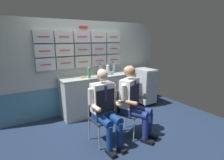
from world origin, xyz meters
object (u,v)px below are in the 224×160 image
service_trolley (144,85)px  crew_member_left (105,104)px  paper_cup_blue (112,73)px  snack_banana (84,77)px  crew_member_right (133,98)px  water_bottle_blue_cap (114,67)px  folding_chair_left (100,112)px  folding_chair_right (125,107)px

service_trolley → crew_member_left: crew_member_left is taller
paper_cup_blue → snack_banana: (-0.74, -0.01, -0.01)m
crew_member_right → snack_banana: crew_member_right is taller
water_bottle_blue_cap → folding_chair_left: bearing=-130.3°
crew_member_right → folding_chair_left: bearing=160.8°
service_trolley → water_bottle_blue_cap: size_ratio=3.64×
crew_member_left → crew_member_right: bearing=-3.7°
crew_member_left → snack_banana: (0.14, 1.21, 0.22)m
folding_chair_left → paper_cup_blue: 1.45m
folding_chair_left → water_bottle_blue_cap: 1.73m
snack_banana → service_trolley: bearing=-3.1°
crew_member_left → paper_cup_blue: 1.52m
crew_member_left → paper_cup_blue: bearing=53.9°
service_trolley → crew_member_right: bearing=-138.1°
folding_chair_left → crew_member_left: 0.25m
water_bottle_blue_cap → folding_chair_right: bearing=-113.8°
folding_chair_right → snack_banana: snack_banana is taller
crew_member_right → paper_cup_blue: 1.32m
folding_chair_left → paper_cup_blue: size_ratio=13.23×
service_trolley → paper_cup_blue: paper_cup_blue is taller
crew_member_left → paper_cup_blue: crew_member_left is taller
paper_cup_blue → folding_chair_left: bearing=-130.1°
folding_chair_right → snack_banana: 1.22m
crew_member_right → water_bottle_blue_cap: bearing=70.7°
crew_member_right → folding_chair_right: bearing=115.4°
service_trolley → water_bottle_blue_cap: bearing=158.5°
service_trolley → crew_member_right: size_ratio=0.74×
folding_chair_right → water_bottle_blue_cap: bearing=66.2°
folding_chair_left → paper_cup_blue: paper_cup_blue is taller
crew_member_left → folding_chair_right: bearing=12.2°
paper_cup_blue → service_trolley: bearing=-6.2°
folding_chair_right → crew_member_right: crew_member_right is taller
folding_chair_left → crew_member_left: size_ratio=0.66×
service_trolley → crew_member_right: crew_member_right is taller
folding_chair_right → snack_banana: (-0.34, 1.10, 0.41)m
folding_chair_right → crew_member_right: (0.07, -0.14, 0.20)m
folding_chair_right → crew_member_right: bearing=-64.6°
folding_chair_left → folding_chair_right: bearing=-6.1°
water_bottle_blue_cap → paper_cup_blue: bearing=-131.6°
snack_banana → folding_chair_right: bearing=-72.7°
paper_cup_blue → crew_member_left: bearing=-126.1°
paper_cup_blue → snack_banana: size_ratio=0.37×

